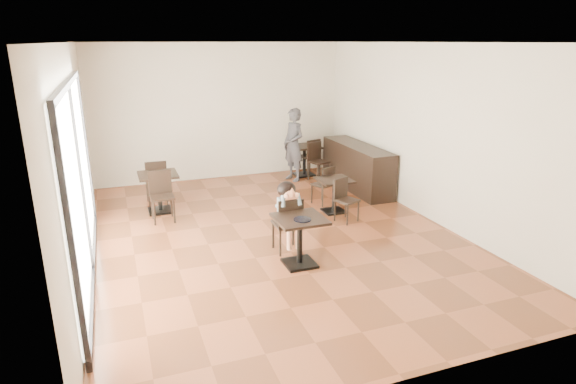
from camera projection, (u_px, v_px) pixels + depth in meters
name	position (u px, v px, depth m)	size (l,w,h in m)	color
floor	(275.00, 235.00, 8.36)	(6.00, 8.00, 0.01)	brown
ceiling	(273.00, 42.00, 7.40)	(6.00, 8.00, 0.01)	silver
wall_back	(220.00, 112.00, 11.46)	(6.00, 0.01, 3.20)	silver
wall_front	(417.00, 231.00, 4.30)	(6.00, 0.01, 3.20)	silver
wall_left	(76.00, 159.00, 6.89)	(0.01, 8.00, 3.20)	silver
wall_right	(428.00, 133.00, 8.87)	(0.01, 8.00, 3.20)	silver
storefront_window	(79.00, 182.00, 6.51)	(0.04, 4.50, 2.60)	white
child_table	(300.00, 241.00, 7.14)	(0.71, 0.71, 0.75)	black
child_chair	(287.00, 224.00, 7.60)	(0.41, 0.41, 0.91)	black
child	(287.00, 217.00, 7.57)	(0.41, 0.57, 1.14)	slate
plate	(302.00, 219.00, 6.93)	(0.25, 0.25, 0.02)	black
pizza_slice	(291.00, 195.00, 7.27)	(0.27, 0.20, 0.06)	#E3B379
adult_patron	(294.00, 145.00, 11.41)	(0.63, 0.41, 1.73)	#3C3C42
cafe_table_mid	(334.00, 196.00, 9.39)	(0.63, 0.63, 0.67)	black
cafe_table_left	(159.00, 193.00, 9.39)	(0.73, 0.73, 0.77)	black
cafe_table_back	(304.00, 161.00, 11.96)	(0.71, 0.71, 0.76)	black
chair_mid_a	(322.00, 185.00, 9.86)	(0.36, 0.36, 0.80)	black
chair_mid_b	(347.00, 201.00, 8.88)	(0.36, 0.36, 0.80)	black
chair_left_a	(156.00, 182.00, 9.86)	(0.42, 0.42, 0.93)	black
chair_left_b	(162.00, 197.00, 8.88)	(0.42, 0.42, 0.93)	black
chair_back_a	(309.00, 156.00, 12.05)	(0.41, 0.41, 0.91)	black
chair_back_b	(319.00, 162.00, 11.49)	(0.41, 0.41, 0.91)	black
service_counter	(357.00, 167.00, 10.87)	(0.60, 2.40, 1.00)	black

